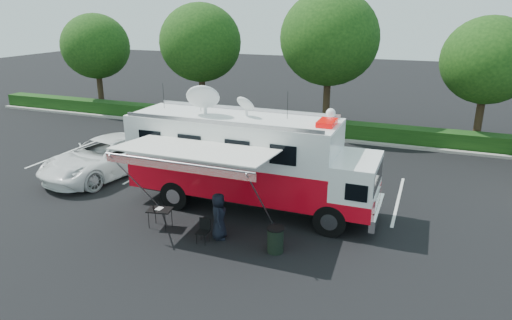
{
  "coord_description": "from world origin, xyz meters",
  "views": [
    {
      "loc": [
        6.35,
        -15.75,
        7.74
      ],
      "look_at": [
        0.0,
        0.5,
        1.9
      ],
      "focal_mm": 32.0,
      "sensor_mm": 36.0,
      "label": 1
    }
  ],
  "objects_px": {
    "white_suv": "(107,174)",
    "trash_bin": "(275,240)",
    "command_truck": "(249,160)",
    "folding_table": "(160,210)"
  },
  "relations": [
    {
      "from": "folding_table",
      "to": "trash_bin",
      "type": "height_order",
      "value": "trash_bin"
    },
    {
      "from": "folding_table",
      "to": "trash_bin",
      "type": "bearing_deg",
      "value": -1.62
    },
    {
      "from": "command_truck",
      "to": "white_suv",
      "type": "bearing_deg",
      "value": 172.17
    },
    {
      "from": "folding_table",
      "to": "trash_bin",
      "type": "xyz_separation_m",
      "value": [
        4.54,
        -0.13,
        -0.25
      ]
    },
    {
      "from": "white_suv",
      "to": "trash_bin",
      "type": "height_order",
      "value": "white_suv"
    },
    {
      "from": "trash_bin",
      "to": "folding_table",
      "type": "bearing_deg",
      "value": 178.38
    },
    {
      "from": "folding_table",
      "to": "white_suv",
      "type": "bearing_deg",
      "value": 144.77
    },
    {
      "from": "command_truck",
      "to": "trash_bin",
      "type": "distance_m",
      "value": 3.99
    },
    {
      "from": "white_suv",
      "to": "trash_bin",
      "type": "xyz_separation_m",
      "value": [
        10.11,
        -4.07,
        0.44
      ]
    },
    {
      "from": "command_truck",
      "to": "white_suv",
      "type": "height_order",
      "value": "command_truck"
    }
  ]
}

